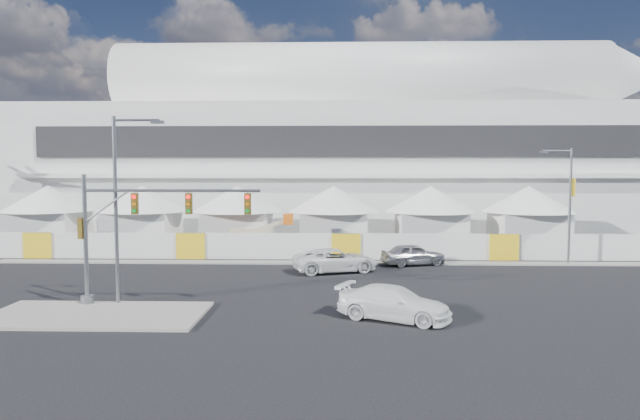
{
  "coord_description": "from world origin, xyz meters",
  "views": [
    {
      "loc": [
        5.24,
        -28.98,
        6.85
      ],
      "look_at": [
        4.13,
        10.0,
        4.12
      ],
      "focal_mm": 32.0,
      "sensor_mm": 36.0,
      "label": 1
    }
  ],
  "objects_px": {
    "lot_car_c": "(107,241)",
    "streetlight_median": "(120,196)",
    "pickup_curb": "(336,260)",
    "pickup_near": "(394,303)",
    "sedan_silver": "(413,254)",
    "lot_car_b": "(617,243)",
    "boom_lift": "(244,242)",
    "streetlight_curb": "(568,197)",
    "traffic_mast": "(127,231)"
  },
  "relations": [
    {
      "from": "pickup_curb",
      "to": "lot_car_b",
      "type": "height_order",
      "value": "lot_car_b"
    },
    {
      "from": "sedan_silver",
      "to": "lot_car_b",
      "type": "relative_size",
      "value": 0.96
    },
    {
      "from": "sedan_silver",
      "to": "lot_car_c",
      "type": "relative_size",
      "value": 0.88
    },
    {
      "from": "lot_car_c",
      "to": "pickup_near",
      "type": "bearing_deg",
      "value": -143.9
    },
    {
      "from": "sedan_silver",
      "to": "pickup_curb",
      "type": "height_order",
      "value": "pickup_curb"
    },
    {
      "from": "sedan_silver",
      "to": "lot_car_c",
      "type": "height_order",
      "value": "sedan_silver"
    },
    {
      "from": "traffic_mast",
      "to": "pickup_curb",
      "type": "bearing_deg",
      "value": 43.98
    },
    {
      "from": "traffic_mast",
      "to": "lot_car_b",
      "type": "bearing_deg",
      "value": 29.88
    },
    {
      "from": "streetlight_median",
      "to": "boom_lift",
      "type": "height_order",
      "value": "streetlight_median"
    },
    {
      "from": "boom_lift",
      "to": "streetlight_median",
      "type": "bearing_deg",
      "value": -102.25
    },
    {
      "from": "lot_car_b",
      "to": "streetlight_curb",
      "type": "relative_size",
      "value": 0.57
    },
    {
      "from": "pickup_curb",
      "to": "traffic_mast",
      "type": "xyz_separation_m",
      "value": [
        -10.43,
        -10.06,
        3.03
      ]
    },
    {
      "from": "lot_car_c",
      "to": "streetlight_curb",
      "type": "bearing_deg",
      "value": -109.55
    },
    {
      "from": "pickup_curb",
      "to": "lot_car_b",
      "type": "distance_m",
      "value": 25.03
    },
    {
      "from": "pickup_curb",
      "to": "streetlight_curb",
      "type": "xyz_separation_m",
      "value": [
        16.71,
        3.44,
        4.11
      ]
    },
    {
      "from": "pickup_near",
      "to": "traffic_mast",
      "type": "distance_m",
      "value": 13.65
    },
    {
      "from": "pickup_curb",
      "to": "pickup_near",
      "type": "height_order",
      "value": "pickup_curb"
    },
    {
      "from": "sedan_silver",
      "to": "streetlight_curb",
      "type": "distance_m",
      "value": 11.86
    },
    {
      "from": "sedan_silver",
      "to": "lot_car_c",
      "type": "bearing_deg",
      "value": 57.79
    },
    {
      "from": "sedan_silver",
      "to": "pickup_curb",
      "type": "distance_m",
      "value": 6.3
    },
    {
      "from": "sedan_silver",
      "to": "streetlight_median",
      "type": "xyz_separation_m",
      "value": [
        -16.37,
        -12.75,
        4.76
      ]
    },
    {
      "from": "pickup_curb",
      "to": "streetlight_curb",
      "type": "height_order",
      "value": "streetlight_curb"
    },
    {
      "from": "pickup_near",
      "to": "pickup_curb",
      "type": "bearing_deg",
      "value": 36.73
    },
    {
      "from": "streetlight_median",
      "to": "streetlight_curb",
      "type": "height_order",
      "value": "streetlight_median"
    },
    {
      "from": "sedan_silver",
      "to": "traffic_mast",
      "type": "xyz_separation_m",
      "value": [
        -16.03,
        -12.95,
        3.04
      ]
    },
    {
      "from": "lot_car_c",
      "to": "traffic_mast",
      "type": "distance_m",
      "value": 22.65
    },
    {
      "from": "lot_car_c",
      "to": "traffic_mast",
      "type": "relative_size",
      "value": 0.57
    },
    {
      "from": "pickup_curb",
      "to": "traffic_mast",
      "type": "height_order",
      "value": "traffic_mast"
    },
    {
      "from": "streetlight_curb",
      "to": "boom_lift",
      "type": "bearing_deg",
      "value": 167.23
    },
    {
      "from": "pickup_curb",
      "to": "pickup_near",
      "type": "distance_m",
      "value": 12.51
    },
    {
      "from": "pickup_curb",
      "to": "streetlight_median",
      "type": "bearing_deg",
      "value": 115.5
    },
    {
      "from": "streetlight_curb",
      "to": "boom_lift",
      "type": "height_order",
      "value": "streetlight_curb"
    },
    {
      "from": "streetlight_curb",
      "to": "lot_car_b",
      "type": "bearing_deg",
      "value": 41.83
    },
    {
      "from": "streetlight_median",
      "to": "streetlight_curb",
      "type": "xyz_separation_m",
      "value": [
        27.48,
        13.3,
        -0.64
      ]
    },
    {
      "from": "pickup_curb",
      "to": "lot_car_b",
      "type": "xyz_separation_m",
      "value": [
        23.25,
        9.29,
        0.03
      ]
    },
    {
      "from": "streetlight_median",
      "to": "boom_lift",
      "type": "relative_size",
      "value": 1.48
    },
    {
      "from": "lot_car_c",
      "to": "streetlight_curb",
      "type": "relative_size",
      "value": 0.62
    },
    {
      "from": "pickup_curb",
      "to": "streetlight_curb",
      "type": "bearing_deg",
      "value": -95.36
    },
    {
      "from": "pickup_curb",
      "to": "pickup_near",
      "type": "relative_size",
      "value": 1.08
    },
    {
      "from": "traffic_mast",
      "to": "boom_lift",
      "type": "relative_size",
      "value": 1.44
    },
    {
      "from": "sedan_silver",
      "to": "pickup_near",
      "type": "relative_size",
      "value": 0.87
    },
    {
      "from": "sedan_silver",
      "to": "lot_car_b",
      "type": "bearing_deg",
      "value": -85.96
    },
    {
      "from": "pickup_near",
      "to": "streetlight_median",
      "type": "distance_m",
      "value": 14.49
    },
    {
      "from": "lot_car_c",
      "to": "traffic_mast",
      "type": "xyz_separation_m",
      "value": [
        9.39,
        -20.38,
        3.06
      ]
    },
    {
      "from": "pickup_near",
      "to": "traffic_mast",
      "type": "xyz_separation_m",
      "value": [
        -13.13,
        2.15,
        3.06
      ]
    },
    {
      "from": "boom_lift",
      "to": "pickup_curb",
      "type": "bearing_deg",
      "value": -52.32
    },
    {
      "from": "lot_car_c",
      "to": "streetlight_median",
      "type": "bearing_deg",
      "value": -164.75
    },
    {
      "from": "lot_car_b",
      "to": "sedan_silver",
      "type": "bearing_deg",
      "value": 118.81
    },
    {
      "from": "lot_car_b",
      "to": "traffic_mast",
      "type": "distance_m",
      "value": 38.96
    },
    {
      "from": "sedan_silver",
      "to": "pickup_near",
      "type": "height_order",
      "value": "sedan_silver"
    }
  ]
}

